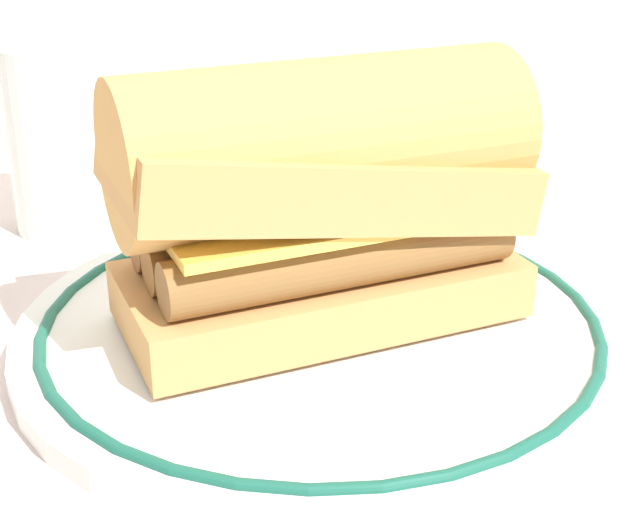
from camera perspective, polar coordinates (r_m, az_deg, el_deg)
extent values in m
plane|color=beige|center=(0.45, -1.95, -5.40)|extent=(1.50, 1.50, 0.00)
cylinder|color=white|center=(0.45, 0.00, -4.52)|extent=(0.30, 0.30, 0.01)
torus|color=#195947|center=(0.45, 0.00, -3.85)|extent=(0.27, 0.27, 0.01)
cube|color=tan|center=(0.44, 0.00, -2.01)|extent=(0.20, 0.13, 0.03)
cylinder|color=brown|center=(0.41, 1.50, -0.26)|extent=(0.17, 0.06, 0.03)
cylinder|color=brown|center=(0.43, 0.00, 1.07)|extent=(0.17, 0.06, 0.03)
cylinder|color=brown|center=(0.46, -1.35, 2.26)|extent=(0.17, 0.06, 0.03)
cube|color=#EFC64C|center=(0.43, 0.00, 2.96)|extent=(0.17, 0.12, 0.01)
cube|color=tan|center=(0.42, 0.00, 5.19)|extent=(0.21, 0.13, 0.06)
cylinder|color=tan|center=(0.42, 0.00, 7.15)|extent=(0.20, 0.12, 0.07)
cylinder|color=silver|center=(0.60, -15.64, 7.08)|extent=(0.07, 0.07, 0.12)
cylinder|color=gold|center=(0.60, -15.36, 4.62)|extent=(0.06, 0.06, 0.06)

